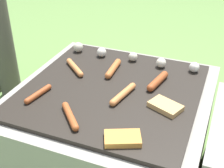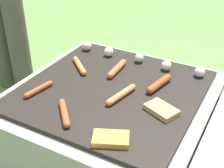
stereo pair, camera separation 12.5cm
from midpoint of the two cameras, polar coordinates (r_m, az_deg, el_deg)
The scene contains 11 objects.
ground_plane at distance 1.49m, azimuth 2.47°, elevation -12.85°, with size 14.00×14.00×0.00m, color #608442.
grill at distance 1.37m, azimuth 2.64°, elevation -7.41°, with size 0.78×0.78×0.36m.
sausage_back_right at distance 1.26m, azimuth -10.51°, elevation -1.04°, with size 0.04×0.14×0.02m.
sausage_front_center at distance 1.20m, azimuth 4.67°, elevation -2.06°, with size 0.06×0.17×0.03m.
sausage_back_center at distance 1.38m, azimuth 3.52°, elevation 2.76°, with size 0.04×0.16×0.03m.
sausage_front_right at distance 1.29m, azimuth 11.37°, elevation -0.05°, with size 0.06×0.16×0.03m.
sausage_back_left at distance 1.41m, azimuth -3.47°, elevation 3.33°, with size 0.13×0.12×0.02m.
sausage_mid_left at distance 1.11m, azimuth -5.53°, elevation -5.37°, with size 0.12×0.13×0.02m.
bread_slice_right at distance 1.00m, azimuth 3.43°, elevation -10.11°, with size 0.14×0.11×0.02m.
bread_slice_left at distance 1.15m, azimuth 12.15°, elevation -4.73°, with size 0.14×0.11×0.02m.
mushroom_row at distance 1.47m, azimuth 6.75°, elevation 4.77°, with size 0.62×0.06×0.05m.
Camera 2 is at (0.51, -0.94, 1.03)m, focal length 50.00 mm.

